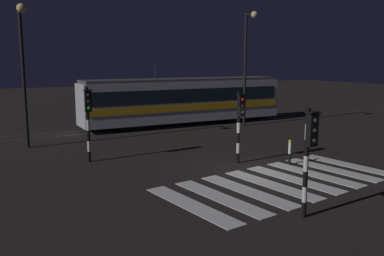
% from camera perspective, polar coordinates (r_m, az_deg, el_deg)
% --- Properties ---
extents(ground_plane, '(120.00, 120.00, 0.00)m').
position_cam_1_polar(ground_plane, '(17.02, 8.68, -5.96)').
color(ground_plane, black).
extents(rail_near, '(80.00, 0.12, 0.03)m').
position_cam_1_polar(rail_near, '(27.03, -6.25, -0.19)').
color(rail_near, '#59595E').
rests_on(rail_near, ground).
extents(rail_far, '(80.00, 0.12, 0.03)m').
position_cam_1_polar(rail_far, '(28.35, -7.34, 0.23)').
color(rail_far, '#59595E').
rests_on(rail_far, ground).
extents(crosswalk_zebra, '(9.63, 5.55, 0.02)m').
position_cam_1_polar(crosswalk_zebra, '(15.73, 12.46, -7.31)').
color(crosswalk_zebra, silver).
rests_on(crosswalk_zebra, ground).
extents(traffic_light_median_centre, '(0.36, 0.42, 3.15)m').
position_cam_1_polar(traffic_light_median_centre, '(17.80, 6.66, 1.59)').
color(traffic_light_median_centre, black).
rests_on(traffic_light_median_centre, ground).
extents(traffic_light_kerb_mid_left, '(0.36, 0.42, 3.17)m').
position_cam_1_polar(traffic_light_kerb_mid_left, '(11.88, 15.96, -2.51)').
color(traffic_light_kerb_mid_left, black).
rests_on(traffic_light_kerb_mid_left, ground).
extents(traffic_light_corner_far_left, '(0.36, 0.42, 3.32)m').
position_cam_1_polar(traffic_light_corner_far_left, '(18.44, -14.23, 1.99)').
color(traffic_light_corner_far_left, black).
rests_on(traffic_light_corner_far_left, ground).
extents(street_lamp_trackside_right, '(0.44, 1.21, 7.62)m').
position_cam_1_polar(street_lamp_trackside_right, '(28.11, 7.71, 9.92)').
color(street_lamp_trackside_right, black).
rests_on(street_lamp_trackside_right, ground).
extents(street_lamp_trackside_left, '(0.44, 1.21, 7.13)m').
position_cam_1_polar(street_lamp_trackside_left, '(22.26, -22.41, 8.82)').
color(street_lamp_trackside_left, black).
rests_on(street_lamp_trackside_left, ground).
extents(tram, '(14.65, 2.58, 4.15)m').
position_cam_1_polar(tram, '(28.74, -1.06, 3.91)').
color(tram, silver).
rests_on(tram, ground).
extents(bollard_island_edge, '(0.12, 0.12, 1.11)m').
position_cam_1_polar(bollard_island_edge, '(18.20, 13.40, -3.30)').
color(bollard_island_edge, black).
rests_on(bollard_island_edge, ground).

